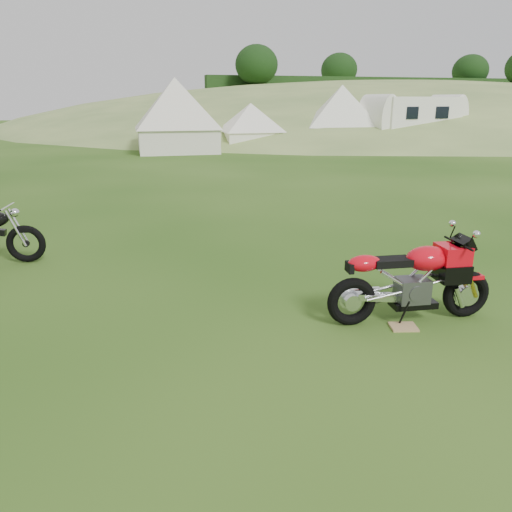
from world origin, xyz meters
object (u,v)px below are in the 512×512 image
object	(u,v)px
tent_left	(176,118)
sport_motorcycle	(412,275)
plywood_board	(403,327)
tent_mid	(251,124)
tent_right	(341,118)
caravan	(412,122)

from	to	relation	value
tent_left	sport_motorcycle	bearing A→B (deg)	-87.74
plywood_board	tent_mid	xyz separation A→B (m)	(3.59, 19.93, 1.14)
tent_left	tent_mid	bearing A→B (deg)	14.32
sport_motorcycle	plywood_board	distance (m)	0.55
tent_left	tent_mid	xyz separation A→B (m)	(3.67, 0.83, -0.33)
plywood_board	tent_right	distance (m)	21.26
sport_motorcycle	tent_mid	size ratio (longest dim) A/B	0.65
tent_left	tent_mid	size ratio (longest dim) A/B	1.29
tent_mid	caravan	xyz separation A→B (m)	(7.93, -1.44, 0.08)
plywood_board	sport_motorcycle	bearing A→B (deg)	47.33
tent_left	plywood_board	bearing A→B (deg)	-88.19
tent_right	sport_motorcycle	bearing A→B (deg)	-96.30
tent_mid	sport_motorcycle	bearing A→B (deg)	-98.90
sport_motorcycle	tent_left	world-z (taller)	tent_left
tent_right	caravan	bearing A→B (deg)	-1.90
tent_mid	caravan	world-z (taller)	caravan
plywood_board	caravan	size ratio (longest dim) A/B	0.05
tent_left	caravan	world-z (taller)	tent_left
sport_motorcycle	tent_mid	distance (m)	20.08
plywood_board	tent_right	bearing A→B (deg)	67.39
plywood_board	tent_mid	world-z (taller)	tent_mid
plywood_board	tent_left	xyz separation A→B (m)	(-0.07, 19.10, 1.47)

